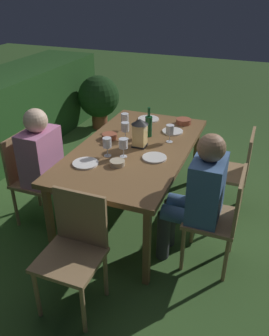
{
  "coord_description": "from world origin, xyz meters",
  "views": [
    {
      "loc": [
        -2.74,
        -1.07,
        2.13
      ],
      "look_at": [
        0.0,
        0.0,
        0.53
      ],
      "focal_mm": 37.76,
      "sensor_mm": 36.0,
      "label": 1
    }
  ],
  "objects_px": {
    "person_in_blue": "(198,194)",
    "bowl_salad": "(109,136)",
    "chair_side_left_a": "(221,215)",
    "lantern_centerpiece": "(140,131)",
    "plate_a": "(85,163)",
    "chair_head_near": "(74,247)",
    "wine_glass_b": "(125,128)",
    "plate_c": "(154,158)",
    "dining_table": "(134,152)",
    "person_in_pink": "(47,164)",
    "potted_plant_by_hedge": "(99,98)",
    "green_bottle_on_table": "(149,126)",
    "wine_glass_e": "(125,118)",
    "chair_side_right_a": "(32,175)",
    "bowl_olives": "(117,163)",
    "wine_glass_c": "(107,144)",
    "wine_glass_d": "(170,130)",
    "plate_d": "(148,119)",
    "bowl_bread": "(184,121)",
    "wine_glass_a": "(123,144)",
    "chair_side_left_b": "(234,169)"
  },
  "relations": [
    {
      "from": "wine_glass_b",
      "to": "wine_glass_d",
      "type": "height_order",
      "value": "same"
    },
    {
      "from": "wine_glass_b",
      "to": "wine_glass_e",
      "type": "relative_size",
      "value": 1.0
    },
    {
      "from": "dining_table",
      "to": "chair_side_left_a",
      "type": "height_order",
      "value": "chair_side_left_a"
    },
    {
      "from": "wine_glass_d",
      "to": "bowl_bread",
      "type": "bearing_deg",
      "value": -0.95
    },
    {
      "from": "wine_glass_d",
      "to": "wine_glass_e",
      "type": "relative_size",
      "value": 1.0
    },
    {
      "from": "chair_side_right_a",
      "to": "wine_glass_a",
      "type": "bearing_deg",
      "value": -78.61
    },
    {
      "from": "person_in_pink",
      "to": "bowl_salad",
      "type": "xyz_separation_m",
      "value": [
        0.48,
        -0.4,
        0.14
      ]
    },
    {
      "from": "person_in_blue",
      "to": "wine_glass_c",
      "type": "xyz_separation_m",
      "value": [
        0.14,
        0.83,
        0.23
      ]
    },
    {
      "from": "plate_c",
      "to": "potted_plant_by_hedge",
      "type": "height_order",
      "value": "potted_plant_by_hedge"
    },
    {
      "from": "chair_side_right_a",
      "to": "plate_a",
      "type": "xyz_separation_m",
      "value": [
        -0.07,
        -0.63,
        0.27
      ]
    },
    {
      "from": "bowl_olives",
      "to": "bowl_bread",
      "type": "bearing_deg",
      "value": -14.02
    },
    {
      "from": "chair_side_right_a",
      "to": "bowl_salad",
      "type": "height_order",
      "value": "chair_side_right_a"
    },
    {
      "from": "chair_head_near",
      "to": "plate_d",
      "type": "xyz_separation_m",
      "value": [
        1.84,
        0.11,
        0.27
      ]
    },
    {
      "from": "person_in_pink",
      "to": "wine_glass_d",
      "type": "relative_size",
      "value": 6.8
    },
    {
      "from": "chair_head_near",
      "to": "plate_d",
      "type": "distance_m",
      "value": 1.86
    },
    {
      "from": "wine_glass_e",
      "to": "plate_d",
      "type": "xyz_separation_m",
      "value": [
        0.35,
        -0.13,
        -0.11
      ]
    },
    {
      "from": "dining_table",
      "to": "plate_a",
      "type": "xyz_separation_m",
      "value": [
        -0.47,
        0.25,
        0.06
      ]
    },
    {
      "from": "lantern_centerpiece",
      "to": "bowl_salad",
      "type": "distance_m",
      "value": 0.36
    },
    {
      "from": "chair_side_right_a",
      "to": "potted_plant_by_hedge",
      "type": "distance_m",
      "value": 2.43
    },
    {
      "from": "wine_glass_b",
      "to": "bowl_olives",
      "type": "distance_m",
      "value": 0.54
    },
    {
      "from": "person_in_blue",
      "to": "bowl_bread",
      "type": "bearing_deg",
      "value": 20.0
    },
    {
      "from": "chair_head_near",
      "to": "chair_side_left_a",
      "type": "relative_size",
      "value": 1.0
    },
    {
      "from": "person_in_pink",
      "to": "wine_glass_e",
      "type": "distance_m",
      "value": 0.9
    },
    {
      "from": "person_in_pink",
      "to": "plate_d",
      "type": "height_order",
      "value": "person_in_pink"
    },
    {
      "from": "person_in_blue",
      "to": "bowl_salad",
      "type": "xyz_separation_m",
      "value": [
        0.48,
        0.98,
        0.14
      ]
    },
    {
      "from": "person_in_pink",
      "to": "plate_c",
      "type": "distance_m",
      "value": 0.97
    },
    {
      "from": "dining_table",
      "to": "chair_side_left_a",
      "type": "distance_m",
      "value": 0.99
    },
    {
      "from": "plate_d",
      "to": "bowl_olives",
      "type": "bearing_deg",
      "value": -174.3
    },
    {
      "from": "wine_glass_b",
      "to": "bowl_olives",
      "type": "xyz_separation_m",
      "value": [
        -0.51,
        -0.14,
        -0.09
      ]
    },
    {
      "from": "plate_a",
      "to": "wine_glass_d",
      "type": "bearing_deg",
      "value": -37.45
    },
    {
      "from": "wine_glass_c",
      "to": "plate_a",
      "type": "height_order",
      "value": "wine_glass_c"
    },
    {
      "from": "wine_glass_d",
      "to": "wine_glass_b",
      "type": "bearing_deg",
      "value": 102.52
    },
    {
      "from": "wine_glass_b",
      "to": "plate_c",
      "type": "bearing_deg",
      "value": -126.4
    },
    {
      "from": "chair_head_near",
      "to": "chair_side_left_a",
      "type": "distance_m",
      "value": 1.15
    },
    {
      "from": "chair_side_left_a",
      "to": "lantern_centerpiece",
      "type": "height_order",
      "value": "lantern_centerpiece"
    },
    {
      "from": "chair_head_near",
      "to": "chair_side_right_a",
      "type": "bearing_deg",
      "value": 49.92
    },
    {
      "from": "wine_glass_b",
      "to": "bowl_bread",
      "type": "height_order",
      "value": "wine_glass_b"
    },
    {
      "from": "plate_a",
      "to": "chair_head_near",
      "type": "bearing_deg",
      "value": -159.32
    },
    {
      "from": "dining_table",
      "to": "wine_glass_b",
      "type": "distance_m",
      "value": 0.25
    },
    {
      "from": "chair_side_left_b",
      "to": "chair_head_near",
      "type": "bearing_deg",
      "value": 150.37
    },
    {
      "from": "chair_head_near",
      "to": "person_in_pink",
      "type": "height_order",
      "value": "person_in_pink"
    },
    {
      "from": "green_bottle_on_table",
      "to": "wine_glass_b",
      "type": "distance_m",
      "value": 0.24
    },
    {
      "from": "person_in_blue",
      "to": "wine_glass_e",
      "type": "distance_m",
      "value": 1.21
    },
    {
      "from": "lantern_centerpiece",
      "to": "green_bottle_on_table",
      "type": "xyz_separation_m",
      "value": [
        0.25,
        0.0,
        -0.04
      ]
    },
    {
      "from": "person_in_pink",
      "to": "potted_plant_by_hedge",
      "type": "xyz_separation_m",
      "value": [
        2.39,
        0.68,
        -0.16
      ]
    },
    {
      "from": "wine_glass_c",
      "to": "plate_d",
      "type": "bearing_deg",
      "value": -2.44
    },
    {
      "from": "chair_head_near",
      "to": "plate_d",
      "type": "bearing_deg",
      "value": 3.35
    },
    {
      "from": "bowl_olives",
      "to": "bowl_bread",
      "type": "height_order",
      "value": "bowl_bread"
    },
    {
      "from": "person_in_blue",
      "to": "chair_side_left_a",
      "type": "bearing_deg",
      "value": -90.0
    },
    {
      "from": "dining_table",
      "to": "person_in_pink",
      "type": "distance_m",
      "value": 0.8
    }
  ]
}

